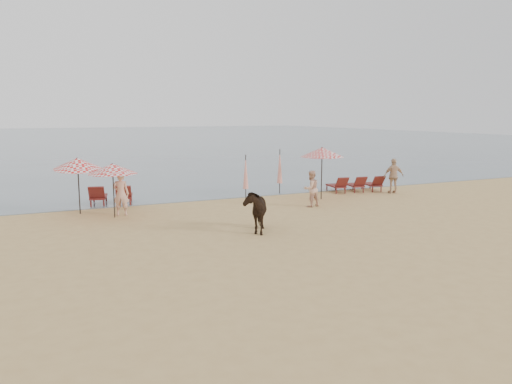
% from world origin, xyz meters
% --- Properties ---
extents(ground, '(120.00, 120.00, 0.00)m').
position_xyz_m(ground, '(0.00, 0.00, 0.00)').
color(ground, tan).
rests_on(ground, ground).
extents(sea, '(160.00, 140.00, 0.06)m').
position_xyz_m(sea, '(0.00, 80.00, 0.00)').
color(sea, '#51606B').
rests_on(sea, ground).
extents(lounger_cluster_left, '(2.17, 2.11, 0.65)m').
position_xyz_m(lounger_cluster_left, '(-4.63, 10.66, 0.45)').
color(lounger_cluster_left, maroon).
rests_on(lounger_cluster_left, ground).
extents(lounger_cluster_right, '(2.94, 2.01, 0.60)m').
position_xyz_m(lounger_cluster_right, '(7.81, 9.20, 0.42)').
color(lounger_cluster_right, maroon).
rests_on(lounger_cluster_right, ground).
extents(umbrella_open_left_a, '(1.92, 1.92, 2.18)m').
position_xyz_m(umbrella_open_left_a, '(-4.96, 7.79, 1.96)').
color(umbrella_open_left_a, black).
rests_on(umbrella_open_left_a, ground).
extents(umbrella_open_left_b, '(1.91, 1.94, 2.43)m').
position_xyz_m(umbrella_open_left_b, '(-6.14, 9.09, 2.10)').
color(umbrella_open_left_b, black).
rests_on(umbrella_open_left_b, ground).
extents(umbrella_open_right, '(2.08, 2.08, 2.54)m').
position_xyz_m(umbrella_open_right, '(4.90, 8.01, 2.29)').
color(umbrella_open_right, black).
rests_on(umbrella_open_right, ground).
extents(umbrella_closed_left, '(0.27, 0.27, 2.18)m').
position_xyz_m(umbrella_closed_left, '(1.51, 9.43, 1.34)').
color(umbrella_closed_left, black).
rests_on(umbrella_closed_left, ground).
extents(umbrella_closed_right, '(0.28, 0.28, 2.33)m').
position_xyz_m(umbrella_closed_right, '(3.80, 10.28, 1.43)').
color(umbrella_closed_right, black).
rests_on(umbrella_closed_right, ground).
extents(cow, '(1.50, 2.01, 1.55)m').
position_xyz_m(cow, '(-0.87, 3.23, 0.77)').
color(cow, black).
rests_on(cow, ground).
extents(beachgoer_left, '(0.75, 0.61, 1.77)m').
position_xyz_m(beachgoer_left, '(-4.62, 8.12, 0.89)').
color(beachgoer_left, '#D8A087').
rests_on(beachgoer_left, ground).
extents(beachgoer_right_a, '(0.87, 0.73, 1.62)m').
position_xyz_m(beachgoer_right_a, '(3.41, 6.51, 0.81)').
color(beachgoer_right_a, '#D6A186').
rests_on(beachgoer_right_a, ground).
extents(beachgoer_right_b, '(1.15, 0.73, 1.82)m').
position_xyz_m(beachgoer_right_b, '(9.31, 8.00, 0.91)').
color(beachgoer_right_b, tan).
rests_on(beachgoer_right_b, ground).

